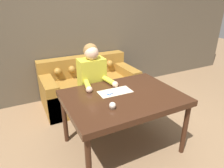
{
  "coord_description": "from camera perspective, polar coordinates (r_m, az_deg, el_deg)",
  "views": [
    {
      "loc": [
        -1.15,
        -1.68,
        1.81
      ],
      "look_at": [
        -0.15,
        0.28,
        0.85
      ],
      "focal_mm": 32.0,
      "sensor_mm": 36.0,
      "label": 1
    }
  ],
  "objects": [
    {
      "name": "ground_plane",
      "position": [
        2.72,
        5.77,
        -18.31
      ],
      "size": [
        16.0,
        16.0,
        0.0
      ],
      "primitive_type": "plane",
      "color": "#846647"
    },
    {
      "name": "wall_back",
      "position": [
        3.85,
        -9.8,
        15.58
      ],
      "size": [
        8.0,
        0.06,
        2.6
      ],
      "color": "brown",
      "rests_on": "ground_plane"
    },
    {
      "name": "dining_table",
      "position": [
        2.39,
        3.16,
        -4.71
      ],
      "size": [
        1.36,
        1.0,
        0.75
      ],
      "color": "#381E11",
      "rests_on": "ground_plane"
    },
    {
      "name": "couch",
      "position": [
        3.72,
        -6.56,
        -0.69
      ],
      "size": [
        1.67,
        0.88,
        0.8
      ],
      "color": "olive",
      "rests_on": "ground_plane"
    },
    {
      "name": "person",
      "position": [
        2.86,
        -5.55,
        -1.08
      ],
      "size": [
        0.43,
        0.55,
        1.26
      ],
      "color": "#33281E",
      "rests_on": "ground_plane"
    },
    {
      "name": "pattern_paper_main",
      "position": [
        2.43,
        0.91,
        -2.23
      ],
      "size": [
        0.41,
        0.22,
        0.0
      ],
      "color": "beige",
      "rests_on": "dining_table"
    },
    {
      "name": "scissors",
      "position": [
        2.38,
        -0.15,
        -2.83
      ],
      "size": [
        0.22,
        0.07,
        0.01
      ],
      "color": "silver",
      "rests_on": "dining_table"
    },
    {
      "name": "pin_cushion",
      "position": [
        2.07,
        0.15,
        -6.22
      ],
      "size": [
        0.07,
        0.07,
        0.07
      ],
      "color": "#4C3828",
      "rests_on": "dining_table"
    }
  ]
}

